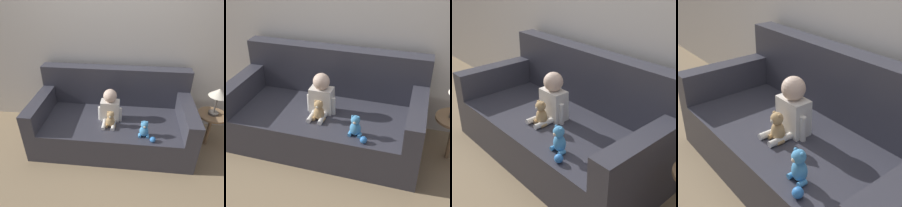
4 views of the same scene
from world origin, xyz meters
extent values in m
plane|color=#9E8460|center=(0.00, 0.00, 0.00)|extent=(12.00, 12.00, 0.00)
cube|color=#383842|center=(0.00, 0.00, 0.20)|extent=(1.97, 0.96, 0.39)
cube|color=#383842|center=(0.00, 0.39, 0.66)|extent=(1.97, 0.18, 0.53)
cube|color=#383842|center=(-0.91, 0.00, 0.52)|extent=(0.16, 0.96, 0.26)
cube|color=white|center=(-0.02, -0.03, 0.52)|extent=(0.23, 0.14, 0.26)
sphere|color=beige|center=(-0.02, -0.03, 0.73)|extent=(0.16, 0.16, 0.16)
cylinder|color=white|center=(-0.08, -0.18, 0.41)|extent=(0.05, 0.18, 0.05)
cylinder|color=white|center=(0.04, -0.18, 0.41)|extent=(0.05, 0.18, 0.05)
cylinder|color=white|center=(-0.15, -0.05, 0.48)|extent=(0.04, 0.04, 0.18)
cylinder|color=white|center=(0.11, -0.05, 0.48)|extent=(0.04, 0.04, 0.18)
ellipsoid|color=tan|center=(0.00, -0.18, 0.46)|extent=(0.10, 0.09, 0.14)
sphere|color=tan|center=(0.00, -0.18, 0.56)|extent=(0.09, 0.09, 0.09)
sphere|color=tan|center=(-0.03, -0.18, 0.60)|extent=(0.02, 0.02, 0.02)
sphere|color=tan|center=(0.03, -0.18, 0.60)|extent=(0.02, 0.02, 0.02)
sphere|color=beige|center=(0.00, -0.22, 0.56)|extent=(0.03, 0.03, 0.03)
cylinder|color=tan|center=(-0.05, -0.19, 0.41)|extent=(0.03, 0.06, 0.03)
cylinder|color=tan|center=(0.05, -0.19, 0.41)|extent=(0.03, 0.06, 0.03)
ellipsoid|color=#4C9EDB|center=(0.39, -0.32, 0.46)|extent=(0.10, 0.08, 0.14)
sphere|color=#4C9EDB|center=(0.39, -0.32, 0.56)|extent=(0.08, 0.08, 0.08)
sphere|color=#4C9EDB|center=(0.37, -0.32, 0.59)|extent=(0.02, 0.02, 0.02)
sphere|color=#4C9EDB|center=(0.42, -0.32, 0.59)|extent=(0.02, 0.02, 0.02)
sphere|color=beige|center=(0.39, -0.36, 0.55)|extent=(0.03, 0.03, 0.03)
cylinder|color=#4C9EDB|center=(0.35, -0.34, 0.41)|extent=(0.03, 0.05, 0.03)
cylinder|color=#4C9EDB|center=(0.44, -0.34, 0.41)|extent=(0.03, 0.05, 0.03)
sphere|color=#337FDB|center=(0.49, -0.41, 0.42)|extent=(0.06, 0.06, 0.06)
camera|label=1|loc=(0.25, -2.27, 1.99)|focal=35.00mm
camera|label=2|loc=(0.89, -2.52, 2.09)|focal=50.00mm
camera|label=3|loc=(1.81, -1.53, 1.68)|focal=50.00mm
camera|label=4|loc=(1.42, -1.20, 1.58)|focal=50.00mm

